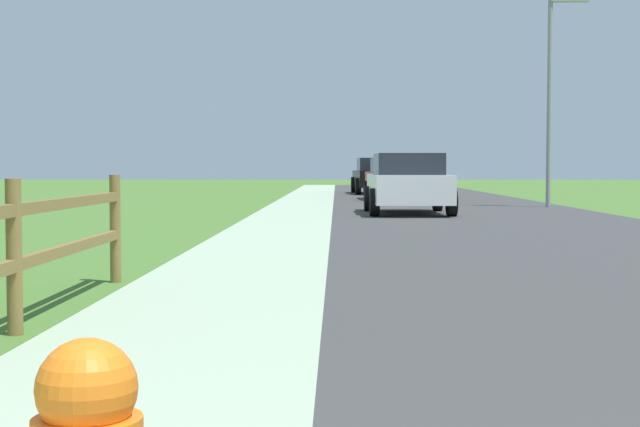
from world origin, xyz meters
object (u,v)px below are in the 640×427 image
(street_lamp, at_px, (553,81))
(parked_car_red, at_px, (395,179))
(parked_suv_white, at_px, (408,183))
(parked_car_black, at_px, (377,176))

(street_lamp, bearing_deg, parked_car_red, 126.35)
(parked_suv_white, bearing_deg, parked_car_red, 88.27)
(parked_suv_white, height_order, parked_car_black, parked_car_black)
(parked_car_red, xyz_separation_m, parked_car_black, (-0.34, 7.83, 0.03))
(parked_suv_white, xyz_separation_m, parked_car_black, (-0.05, 17.53, 0.02))
(parked_suv_white, height_order, parked_car_red, parked_suv_white)
(parked_suv_white, relative_size, parked_car_red, 0.93)
(parked_suv_white, bearing_deg, street_lamp, 40.80)
(street_lamp, bearing_deg, parked_suv_white, -139.20)
(parked_car_red, distance_m, parked_car_black, 7.84)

